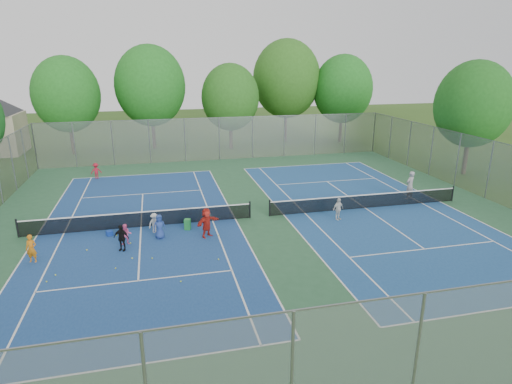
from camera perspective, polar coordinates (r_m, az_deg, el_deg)
ground at (r=26.01m, az=0.51°, el=-3.37°), size 120.00×120.00×0.00m
court_pad at (r=26.01m, az=0.51°, el=-3.36°), size 32.00×32.00×0.01m
court_left at (r=25.37m, az=-15.08°, el=-4.51°), size 10.97×23.77×0.01m
court_right at (r=28.41m, az=14.36°, el=-2.09°), size 10.97×23.77×0.01m
net_left at (r=25.21m, az=-15.16°, el=-3.59°), size 12.87×0.10×0.91m
net_right at (r=28.28m, az=14.42°, el=-1.25°), size 12.87×0.10×0.91m
fence_north at (r=40.69m, az=-4.92°, el=7.07°), size 32.00×0.10×4.00m
fence_south at (r=12.00m, az=20.49°, el=-20.75°), size 32.00×0.10×4.00m
fence_east at (r=32.97m, az=28.66°, el=2.57°), size 0.10×32.00×4.00m
tree_nw at (r=46.47m, az=-23.96°, el=11.80°), size 6.40×6.40×9.58m
tree_nl at (r=46.70m, az=-13.92°, el=13.58°), size 7.20×7.20×10.69m
tree_nc at (r=45.47m, az=-3.45°, el=12.49°), size 6.00×6.00×8.85m
tree_nr at (r=49.93m, az=4.09°, el=14.81°), size 7.60×7.60×11.42m
tree_ne at (r=50.27m, az=11.49°, el=13.30°), size 6.60×6.60×9.77m
tree_side_e at (r=38.82m, az=26.99°, el=10.38°), size 6.00×6.00×9.20m
ball_crate at (r=24.66m, az=-18.94°, el=-5.22°), size 0.41×0.41×0.27m
ball_hopper at (r=24.35m, az=-9.12°, el=-4.29°), size 0.40×0.40×0.63m
student_a at (r=22.78m, az=-27.77°, el=-6.71°), size 0.56×0.42×1.38m
student_b at (r=23.06m, az=-16.93°, el=-5.45°), size 0.57×0.46×1.13m
student_c at (r=24.19m, az=-13.38°, el=-4.05°), size 0.85×0.76×1.14m
student_d at (r=22.40m, az=-17.51°, el=-5.84°), size 0.87×0.62×1.37m
student_e at (r=23.34m, az=-12.75°, el=-4.53°), size 0.72×0.52×1.35m
student_f at (r=23.07m, az=-6.60°, el=-4.10°), size 1.51×1.27×1.63m
child_far_baseline at (r=36.47m, az=-20.53°, el=2.65°), size 0.88×0.57×1.29m
instructor at (r=30.92m, az=19.84°, el=0.85°), size 0.84×0.70×1.95m
teen_court_b at (r=25.85m, az=10.90°, el=-2.24°), size 0.86×0.59×1.35m
tennis_ball_0 at (r=21.35m, az=-13.67°, el=-8.61°), size 0.07×0.07×0.07m
tennis_ball_1 at (r=24.47m, az=-18.07°, el=-5.56°), size 0.07×0.07×0.07m
tennis_ball_2 at (r=23.19m, az=-21.62°, el=-7.24°), size 0.07×0.07×0.07m
tennis_ball_3 at (r=19.05m, az=-10.00°, el=-11.70°), size 0.07×0.07×0.07m
tennis_ball_4 at (r=21.22m, az=-25.17°, el=-10.03°), size 0.07×0.07×0.07m
tennis_ball_5 at (r=20.72m, az=-5.02°, el=-8.98°), size 0.07×0.07×0.07m
tennis_ball_6 at (r=20.84m, az=-18.21°, el=-9.68°), size 0.07×0.07×0.07m
tennis_ball_7 at (r=23.29m, az=-16.39°, el=-6.59°), size 0.07×0.07×0.07m
tennis_ball_8 at (r=20.80m, az=-26.13°, el=-10.72°), size 0.07×0.07×0.07m
tennis_ball_9 at (r=21.59m, az=-16.18°, el=-8.52°), size 0.07×0.07×0.07m
tennis_ball_10 at (r=23.35m, az=-5.00°, el=-5.84°), size 0.07×0.07×0.07m
tennis_ball_11 at (r=23.95m, az=-6.78°, el=-5.29°), size 0.07×0.07×0.07m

